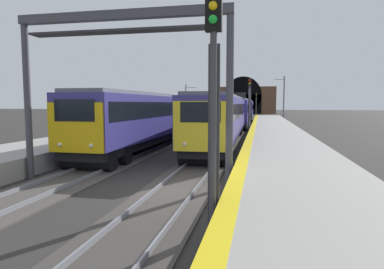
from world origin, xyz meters
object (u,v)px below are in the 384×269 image
(train_adjacent_platform, at_px, (198,111))
(railway_signal_far, at_px, (256,102))
(train_main_approaching, at_px, (239,111))
(railway_signal_mid, at_px, (249,103))
(overhead_signal_gantry, at_px, (121,53))
(catenary_mast_near, at_px, (284,98))
(catenary_mast_far, at_px, (186,101))
(railway_signal_near, at_px, (213,90))

(train_adjacent_platform, distance_m, railway_signal_far, 42.80)
(train_main_approaching, relative_size, railway_signal_mid, 11.28)
(train_main_approaching, distance_m, overhead_signal_gantry, 35.45)
(railway_signal_far, bearing_deg, railway_signal_mid, 0.00)
(railway_signal_mid, height_order, overhead_signal_gantry, overhead_signal_gantry)
(train_adjacent_platform, height_order, railway_signal_far, railway_signal_far)
(catenary_mast_near, height_order, catenary_mast_far, catenary_mast_near)
(railway_signal_mid, bearing_deg, catenary_mast_far, -157.28)
(railway_signal_mid, bearing_deg, overhead_signal_gantry, -11.61)
(train_main_approaching, xyz_separation_m, railway_signal_near, (-40.01, -1.88, 1.35))
(railway_signal_near, bearing_deg, overhead_signal_gantry, -137.66)
(catenary_mast_far, bearing_deg, railway_signal_near, -166.80)
(train_main_approaching, distance_m, catenary_mast_far, 22.52)
(railway_signal_far, height_order, catenary_mast_near, catenary_mast_near)
(railway_signal_near, distance_m, catenary_mast_far, 60.64)
(catenary_mast_far, bearing_deg, train_main_approaching, -147.85)
(train_main_approaching, relative_size, overhead_signal_gantry, 7.24)
(train_main_approaching, distance_m, catenary_mast_near, 16.67)
(train_adjacent_platform, bearing_deg, railway_signal_far, 171.96)
(railway_signal_mid, distance_m, railway_signal_far, 51.21)
(railway_signal_mid, xyz_separation_m, catenary_mast_near, (29.03, -5.15, 0.85))
(train_adjacent_platform, bearing_deg, overhead_signal_gantry, 5.82)
(train_adjacent_platform, height_order, overhead_signal_gantry, overhead_signal_gantry)
(overhead_signal_gantry, bearing_deg, railway_signal_mid, -11.61)
(train_main_approaching, bearing_deg, train_adjacent_platform, -45.20)
(railway_signal_near, height_order, catenary_mast_near, catenary_mast_near)
(overhead_signal_gantry, relative_size, catenary_mast_far, 1.26)
(overhead_signal_gantry, bearing_deg, catenary_mast_near, -10.72)
(railway_signal_near, height_order, overhead_signal_gantry, overhead_signal_gantry)
(railway_signal_far, xyz_separation_m, catenary_mast_far, (-18.14, 13.85, 0.08))
(train_adjacent_platform, relative_size, railway_signal_far, 9.96)
(train_main_approaching, height_order, railway_signal_mid, railway_signal_mid)
(railway_signal_far, bearing_deg, catenary_mast_near, 13.07)
(train_adjacent_platform, bearing_deg, catenary_mast_far, -162.61)
(train_adjacent_platform, xyz_separation_m, railway_signal_mid, (-8.98, -6.83, 1.03))
(train_adjacent_platform, bearing_deg, catenary_mast_near, 150.28)
(railway_signal_far, relative_size, overhead_signal_gantry, 0.67)
(train_adjacent_platform, distance_m, catenary_mast_far, 25.13)
(train_main_approaching, xyz_separation_m, catenary_mast_near, (14.99, -7.03, 1.95))
(overhead_signal_gantry, bearing_deg, railway_signal_near, -137.66)
(railway_signal_near, height_order, railway_signal_far, railway_signal_near)
(train_main_approaching, height_order, overhead_signal_gantry, overhead_signal_gantry)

